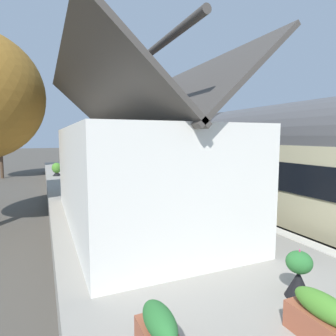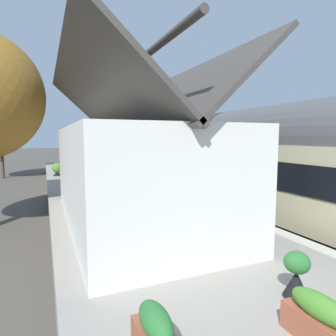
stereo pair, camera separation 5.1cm
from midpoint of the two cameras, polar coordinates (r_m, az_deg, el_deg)
ground_plane at (r=14.99m, az=2.97°, el=-6.33°), size 160.00×160.00×0.00m
platform at (r=13.70m, az=-11.14°, el=-5.77°), size 32.00×5.42×0.87m
platform_edge_coping at (r=14.35m, az=-1.25°, el=-3.32°), size 32.00×0.36×0.02m
rail_near at (r=15.75m, az=8.28°, el=-5.52°), size 52.00×0.08×0.14m
rail_far at (r=15.06m, az=3.58°, el=-6.01°), size 52.00×0.08×0.14m
train at (r=13.33m, az=10.47°, el=1.66°), size 18.41×2.73×4.32m
station_building at (r=8.14m, az=-6.95°, el=-0.27°), size 7.73×3.74×5.20m
bench_near_building at (r=16.93m, az=-11.17°, el=-0.39°), size 1.40×0.45×0.88m
bench_platform_end at (r=24.37m, az=-15.16°, el=1.46°), size 1.41×0.46×0.88m
planter_bench_left at (r=4.10m, az=27.83°, el=-24.97°), size 0.87×0.32×0.60m
planter_bench_right at (r=23.37m, az=-11.13°, el=1.25°), size 0.46×0.46×0.81m
planter_edge_near at (r=24.56m, az=-19.06°, el=1.08°), size 0.41×0.41×0.73m
planter_under_sign at (r=4.92m, az=23.98°, el=-18.52°), size 0.38×0.38×0.74m
planter_by_door at (r=18.97m, az=-21.11°, el=-0.27°), size 0.57×0.57×0.80m
planter_edge_far at (r=14.75m, az=-10.78°, el=-1.76°), size 0.37×0.37×0.73m
lamp_post_platform at (r=15.44m, az=-5.01°, el=6.34°), size 0.32×0.50×3.45m
station_sign_board at (r=20.94m, az=-10.93°, el=2.79°), size 0.96×0.06×1.57m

